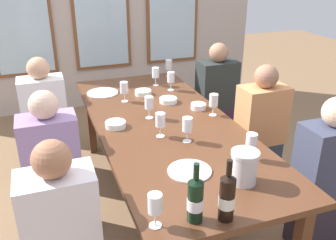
{
  "coord_description": "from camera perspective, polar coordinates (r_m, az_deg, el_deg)",
  "views": [
    {
      "loc": [
        -0.83,
        -2.36,
        1.89
      ],
      "look_at": [
        0.0,
        -0.06,
        0.79
      ],
      "focal_mm": 39.65,
      "sensor_mm": 36.0,
      "label": 1
    }
  ],
  "objects": [
    {
      "name": "ground_plane",
      "position": [
        3.14,
        -0.36,
        -12.87
      ],
      "size": [
        12.0,
        12.0,
        0.0
      ],
      "primitive_type": "plane",
      "color": "olive"
    },
    {
      "name": "dining_table",
      "position": [
        2.78,
        -0.39,
        -1.73
      ],
      "size": [
        1.0,
        2.41,
        0.74
      ],
      "color": "#57321E",
      "rests_on": "ground"
    },
    {
      "name": "white_plate_0",
      "position": [
        3.4,
        -10.02,
        4.14
      ],
      "size": [
        0.28,
        0.28,
        0.01
      ],
      "primitive_type": "cylinder",
      "color": "white",
      "rests_on": "dining_table"
    },
    {
      "name": "white_plate_1",
      "position": [
        2.17,
        3.33,
        -7.8
      ],
      "size": [
        0.26,
        0.26,
        0.01
      ],
      "primitive_type": "cylinder",
      "color": "white",
      "rests_on": "dining_table"
    },
    {
      "name": "metal_pitcher",
      "position": [
        2.07,
        11.63,
        -7.07
      ],
      "size": [
        0.16,
        0.16,
        0.19
      ],
      "color": "silver",
      "rests_on": "dining_table"
    },
    {
      "name": "wine_bottle_0",
      "position": [
        1.77,
        9.06,
        -11.62
      ],
      "size": [
        0.08,
        0.08,
        0.32
      ],
      "color": "black",
      "rests_on": "dining_table"
    },
    {
      "name": "wine_bottle_1",
      "position": [
        1.75,
        4.22,
        -12.08
      ],
      "size": [
        0.08,
        0.08,
        0.31
      ],
      "color": "black",
      "rests_on": "dining_table"
    },
    {
      "name": "tasting_bowl_0",
      "position": [
        3.14,
        0.04,
        3.06
      ],
      "size": [
        0.15,
        0.15,
        0.04
      ],
      "primitive_type": "cylinder",
      "color": "white",
      "rests_on": "dining_table"
    },
    {
      "name": "tasting_bowl_1",
      "position": [
        2.71,
        -8.07,
        -0.67
      ],
      "size": [
        0.15,
        0.15,
        0.04
      ],
      "primitive_type": "cylinder",
      "color": "white",
      "rests_on": "dining_table"
    },
    {
      "name": "tasting_bowl_2",
      "position": [
        3.01,
        4.69,
        2.13
      ],
      "size": [
        0.12,
        0.12,
        0.04
      ],
      "primitive_type": "cylinder",
      "color": "white",
      "rests_on": "dining_table"
    },
    {
      "name": "tasting_bowl_3",
      "position": [
        3.32,
        -3.85,
        4.24
      ],
      "size": [
        0.15,
        0.15,
        0.04
      ],
      "primitive_type": "cylinder",
      "color": "white",
      "rests_on": "dining_table"
    },
    {
      "name": "wine_glass_0",
      "position": [
        3.14,
        -6.76,
        4.91
      ],
      "size": [
        0.07,
        0.07,
        0.17
      ],
      "color": "white",
      "rests_on": "dining_table"
    },
    {
      "name": "wine_glass_1",
      "position": [
        2.28,
        12.71,
        -3.28
      ],
      "size": [
        0.07,
        0.07,
        0.17
      ],
      "color": "white",
      "rests_on": "dining_table"
    },
    {
      "name": "wine_glass_2",
      "position": [
        3.79,
        0.13,
        8.46
      ],
      "size": [
        0.07,
        0.07,
        0.17
      ],
      "color": "white",
      "rests_on": "dining_table"
    },
    {
      "name": "wine_glass_3",
      "position": [
        1.71,
        -2.0,
        -12.94
      ],
      "size": [
        0.07,
        0.07,
        0.17
      ],
      "color": "white",
      "rests_on": "dining_table"
    },
    {
      "name": "wine_glass_4",
      "position": [
        2.87,
        7.03,
        2.97
      ],
      "size": [
        0.07,
        0.07,
        0.17
      ],
      "color": "white",
      "rests_on": "dining_table"
    },
    {
      "name": "wine_glass_5",
      "position": [
        2.44,
        2.99,
        -0.78
      ],
      "size": [
        0.07,
        0.07,
        0.17
      ],
      "color": "white",
      "rests_on": "dining_table"
    },
    {
      "name": "wine_glass_6",
      "position": [
        3.39,
        0.45,
        6.47
      ],
      "size": [
        0.07,
        0.07,
        0.17
      ],
      "color": "white",
      "rests_on": "dining_table"
    },
    {
      "name": "wine_glass_7",
      "position": [
        3.53,
        -1.93,
        7.23
      ],
      "size": [
        0.07,
        0.07,
        0.17
      ],
      "color": "white",
      "rests_on": "dining_table"
    },
    {
      "name": "wine_glass_8",
      "position": [
        2.51,
        -1.19,
        -0.06
      ],
      "size": [
        0.07,
        0.07,
        0.17
      ],
      "color": "white",
      "rests_on": "dining_table"
    },
    {
      "name": "wine_glass_9",
      "position": [
        2.8,
        -2.92,
        2.5
      ],
      "size": [
        0.07,
        0.07,
        0.17
      ],
      "color": "white",
      "rests_on": "dining_table"
    },
    {
      "name": "seated_person_0",
      "position": [
        3.47,
        -18.24,
        -0.22
      ],
      "size": [
        0.38,
        0.24,
        1.11
      ],
      "color": "#37313E",
      "rests_on": "ground"
    },
    {
      "name": "seated_person_1",
      "position": [
        3.83,
        7.4,
        3.11
      ],
      "size": [
        0.38,
        0.24,
        1.11
      ],
      "color": "#3A213A",
      "rests_on": "ground"
    },
    {
      "name": "seated_person_3",
      "position": [
        2.68,
        22.82,
        -8.57
      ],
      "size": [
        0.38,
        0.24,
        1.11
      ],
      "color": "#2A232D",
      "rests_on": "ground"
    },
    {
      "name": "seated_person_4",
      "position": [
        2.69,
        -17.22,
        -7.46
      ],
      "size": [
        0.38,
        0.24,
        1.11
      ],
      "color": "#243743",
      "rests_on": "ground"
    },
    {
      "name": "seated_person_5",
      "position": [
        3.19,
        13.95,
        -1.9
      ],
      "size": [
        0.38,
        0.24,
        1.11
      ],
      "color": "#2D3843",
      "rests_on": "ground"
    }
  ]
}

